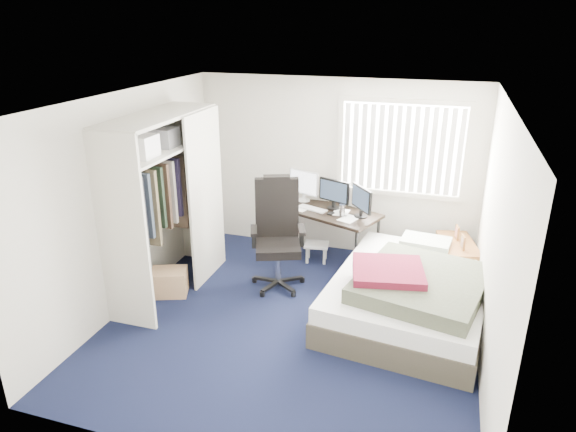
{
  "coord_description": "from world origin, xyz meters",
  "views": [
    {
      "loc": [
        1.46,
        -4.81,
        3.26
      ],
      "look_at": [
        -0.18,
        0.4,
        1.12
      ],
      "focal_mm": 32.0,
      "sensor_mm": 36.0,
      "label": 1
    }
  ],
  "objects_px": {
    "desk": "(327,207)",
    "nightstand": "(458,248)",
    "office_chair": "(278,245)",
    "bed": "(411,293)"
  },
  "relations": [
    {
      "from": "office_chair",
      "to": "bed",
      "type": "relative_size",
      "value": 0.58
    },
    {
      "from": "office_chair",
      "to": "bed",
      "type": "xyz_separation_m",
      "value": [
        1.71,
        -0.3,
        -0.24
      ]
    },
    {
      "from": "nightstand",
      "to": "desk",
      "type": "bearing_deg",
      "value": 172.89
    },
    {
      "from": "desk",
      "to": "office_chair",
      "type": "xyz_separation_m",
      "value": [
        -0.42,
        -0.93,
        -0.22
      ]
    },
    {
      "from": "bed",
      "to": "desk",
      "type": "bearing_deg",
      "value": 136.21
    },
    {
      "from": "desk",
      "to": "nightstand",
      "type": "bearing_deg",
      "value": -7.11
    },
    {
      "from": "desk",
      "to": "nightstand",
      "type": "distance_m",
      "value": 1.81
    },
    {
      "from": "desk",
      "to": "nightstand",
      "type": "height_order",
      "value": "desk"
    },
    {
      "from": "desk",
      "to": "nightstand",
      "type": "xyz_separation_m",
      "value": [
        1.78,
        -0.22,
        -0.27
      ]
    },
    {
      "from": "bed",
      "to": "nightstand",
      "type": "bearing_deg",
      "value": 64.13
    }
  ]
}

